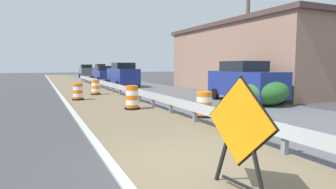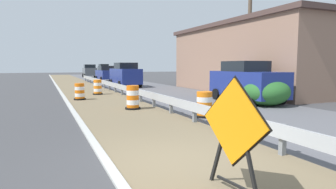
# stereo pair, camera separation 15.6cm
# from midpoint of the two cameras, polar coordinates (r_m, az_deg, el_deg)

# --- Properties ---
(ground_plane) EXTENTS (160.00, 160.00, 0.00)m
(ground_plane) POSITION_cam_midpoint_polar(r_m,az_deg,el_deg) (6.12, 1.26, -13.25)
(ground_plane) COLOR #3D3D3F
(median_dirt_strip) EXTENTS (3.79, 120.00, 0.01)m
(median_dirt_strip) POSITION_cam_midpoint_polar(r_m,az_deg,el_deg) (6.43, 6.98, -12.31)
(median_dirt_strip) COLOR #706047
(median_dirt_strip) RESTS_ON ground
(curb_near_edge) EXTENTS (0.20, 120.00, 0.11)m
(curb_near_edge) POSITION_cam_midpoint_polar(r_m,az_deg,el_deg) (5.72, -11.01, -14.71)
(curb_near_edge) COLOR #ADADA8
(curb_near_edge) RESTS_ON ground
(guardrail_median) EXTENTS (0.18, 59.19, 0.71)m
(guardrail_median) POSITION_cam_midpoint_polar(r_m,az_deg,el_deg) (10.17, 4.58, -2.60)
(guardrail_median) COLOR #ADB2B7
(guardrail_median) RESTS_ON ground
(warning_sign_diamond) EXTENTS (0.24, 1.43, 1.85)m
(warning_sign_diamond) POSITION_cam_midpoint_polar(r_m,az_deg,el_deg) (4.66, 12.93, -6.39)
(warning_sign_diamond) COLOR black
(warning_sign_diamond) RESTS_ON ground
(traffic_barrel_nearest) EXTENTS (0.75, 0.75, 0.99)m
(traffic_barrel_nearest) POSITION_cam_midpoint_polar(r_m,az_deg,el_deg) (11.30, 6.75, -2.17)
(traffic_barrel_nearest) COLOR orange
(traffic_barrel_nearest) RESTS_ON ground
(traffic_barrel_close) EXTENTS (0.71, 0.71, 1.08)m
(traffic_barrel_close) POSITION_cam_midpoint_polar(r_m,az_deg,el_deg) (13.27, -7.41, -0.80)
(traffic_barrel_close) COLOR orange
(traffic_barrel_close) RESTS_ON ground
(traffic_barrel_mid) EXTENTS (0.68, 0.68, 0.96)m
(traffic_barrel_mid) POSITION_cam_midpoint_polar(r_m,az_deg,el_deg) (17.51, -17.55, 0.38)
(traffic_barrel_mid) COLOR orange
(traffic_barrel_mid) RESTS_ON ground
(traffic_barrel_far) EXTENTS (0.68, 0.68, 1.02)m
(traffic_barrel_far) POSITION_cam_midpoint_polar(r_m,az_deg,el_deg) (20.37, -14.27, 1.27)
(traffic_barrel_far) COLOR orange
(traffic_barrel_far) RESTS_ON ground
(car_lead_near_lane) EXTENTS (2.21, 4.44, 2.13)m
(car_lead_near_lane) POSITION_cam_midpoint_polar(r_m,az_deg,el_deg) (49.46, -15.90, 4.47)
(car_lead_near_lane) COLOR #4C5156
(car_lead_near_lane) RESTS_ON ground
(car_trailing_near_lane) EXTENTS (2.25, 4.78, 2.22)m
(car_trailing_near_lane) POSITION_cam_midpoint_polar(r_m,az_deg,el_deg) (16.41, 14.66, 2.50)
(car_trailing_near_lane) COLOR navy
(car_trailing_near_lane) RESTS_ON ground
(car_lead_far_lane) EXTENTS (2.15, 4.76, 2.24)m
(car_lead_far_lane) POSITION_cam_midpoint_polar(r_m,az_deg,el_deg) (27.34, -9.05, 3.86)
(car_lead_far_lane) COLOR navy
(car_lead_far_lane) RESTS_ON ground
(car_mid_far_lane) EXTENTS (2.06, 4.25, 2.24)m
(car_mid_far_lane) POSITION_cam_midpoint_polar(r_m,az_deg,el_deg) (56.82, -13.23, 4.73)
(car_mid_far_lane) COLOR #4C5156
(car_mid_far_lane) RESTS_ON ground
(car_trailing_far_lane) EXTENTS (2.09, 4.31, 1.94)m
(car_trailing_far_lane) POSITION_cam_midpoint_polar(r_m,az_deg,el_deg) (37.04, -12.83, 4.04)
(car_trailing_far_lane) COLOR navy
(car_trailing_far_lane) RESTS_ON ground
(roadside_shop_near) EXTENTS (9.11, 14.84, 5.09)m
(roadside_shop_near) POSITION_cam_midpoint_polar(r_m,az_deg,el_deg) (24.06, 18.02, 6.83)
(roadside_shop_near) COLOR #93705B
(roadside_shop_near) RESTS_ON ground
(utility_pole_near) EXTENTS (0.24, 1.80, 7.52)m
(utility_pole_near) POSITION_cam_midpoint_polar(r_m,az_deg,el_deg) (19.51, 15.12, 11.22)
(utility_pole_near) COLOR brown
(utility_pole_near) RESTS_ON ground
(bush_roadside) EXTENTS (2.26, 2.26, 1.39)m
(bush_roadside) POSITION_cam_midpoint_polar(r_m,az_deg,el_deg) (15.12, 18.28, 0.54)
(bush_roadside) COLOR #286028
(bush_roadside) RESTS_ON ground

